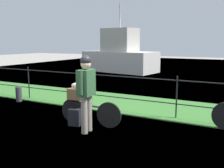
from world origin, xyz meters
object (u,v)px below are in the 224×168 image
at_px(wooden_crate, 77,94).
at_px(moored_boat_near, 120,56).
at_px(mooring_bollard, 19,94).
at_px(backpack_on_paving, 75,117).
at_px(terrier_dog, 78,85).
at_px(cyclist_person, 86,87).
at_px(bicycle_main, 90,112).

xyz_separation_m(wooden_crate, moored_boat_near, (-4.00, 10.42, 0.29)).
relative_size(wooden_crate, mooring_bollard, 0.77).
distance_m(wooden_crate, backpack_on_paving, 0.56).
distance_m(backpack_on_paving, moored_boat_near, 11.37).
bearing_deg(wooden_crate, mooring_bollard, 162.05).
xyz_separation_m(terrier_dog, mooring_bollard, (-3.11, 1.00, -0.70)).
height_order(wooden_crate, terrier_dog, terrier_dog).
bearing_deg(cyclist_person, backpack_on_paving, 154.17).
bearing_deg(mooring_bollard, wooden_crate, -17.95).
xyz_separation_m(mooring_bollard, moored_boat_near, (-0.92, 9.42, 0.78)).
relative_size(terrier_dog, backpack_on_paving, 0.80).
xyz_separation_m(wooden_crate, terrier_dog, (0.02, 0.00, 0.21)).
bearing_deg(cyclist_person, moored_boat_near, 112.76).
bearing_deg(terrier_dog, mooring_bollard, 162.22).
bearing_deg(bicycle_main, wooden_crate, -175.56).
height_order(cyclist_person, mooring_bollard, cyclist_person).
height_order(bicycle_main, terrier_dog, terrier_dog).
height_order(terrier_dog, moored_boat_near, moored_boat_near).
xyz_separation_m(cyclist_person, mooring_bollard, (-3.63, 1.41, -0.76)).
distance_m(bicycle_main, cyclist_person, 0.83).
xyz_separation_m(wooden_crate, backpack_on_paving, (0.05, -0.17, -0.53)).
bearing_deg(moored_boat_near, mooring_bollard, -84.44).
relative_size(terrier_dog, mooring_bollard, 0.65).
bearing_deg(backpack_on_paving, terrier_dog, 86.85).
relative_size(bicycle_main, terrier_dog, 4.89).
height_order(backpack_on_paving, moored_boat_near, moored_boat_near).
xyz_separation_m(backpack_on_paving, moored_boat_near, (-4.05, 10.59, 0.83)).
xyz_separation_m(backpack_on_paving, mooring_bollard, (-3.13, 1.17, 0.05)).
height_order(bicycle_main, mooring_bollard, bicycle_main).
distance_m(bicycle_main, mooring_bollard, 3.56).
bearing_deg(mooring_bollard, bicycle_main, -15.86).
distance_m(wooden_crate, cyclist_person, 0.73).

